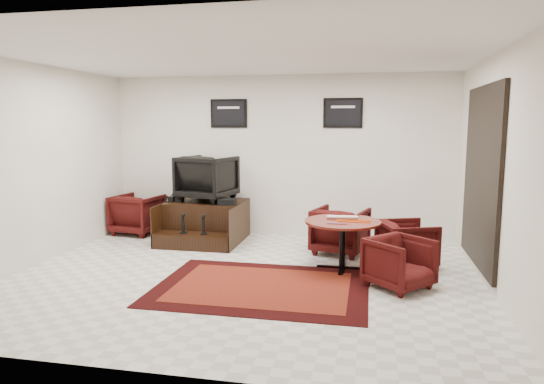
{
  "coord_description": "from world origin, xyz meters",
  "views": [
    {
      "loc": [
        1.56,
        -5.86,
        1.97
      ],
      "look_at": [
        0.2,
        0.9,
        1.0
      ],
      "focal_mm": 32.0,
      "sensor_mm": 36.0,
      "label": 1
    }
  ],
  "objects_px": {
    "meeting_table": "(343,227)",
    "table_chair_back": "(340,228)",
    "shine_podium": "(205,222)",
    "table_chair_window": "(407,241)",
    "shine_chair": "(207,176)",
    "table_chair_corner": "(400,260)",
    "armchair_side": "(138,212)"
  },
  "relations": [
    {
      "from": "table_chair_corner",
      "to": "table_chair_window",
      "type": "bearing_deg",
      "value": 33.83
    },
    {
      "from": "table_chair_back",
      "to": "table_chair_window",
      "type": "distance_m",
      "value": 1.08
    },
    {
      "from": "shine_chair",
      "to": "meeting_table",
      "type": "height_order",
      "value": "shine_chair"
    },
    {
      "from": "meeting_table",
      "to": "table_chair_corner",
      "type": "bearing_deg",
      "value": -42.05
    },
    {
      "from": "shine_podium",
      "to": "shine_chair",
      "type": "relative_size",
      "value": 1.54
    },
    {
      "from": "table_chair_back",
      "to": "table_chair_corner",
      "type": "xyz_separation_m",
      "value": [
        0.8,
        -1.47,
        -0.05
      ]
    },
    {
      "from": "armchair_side",
      "to": "table_chair_window",
      "type": "xyz_separation_m",
      "value": [
        4.61,
        -1.14,
        -0.04
      ]
    },
    {
      "from": "table_chair_window",
      "to": "meeting_table",
      "type": "bearing_deg",
      "value": 89.08
    },
    {
      "from": "shine_chair",
      "to": "table_chair_back",
      "type": "relative_size",
      "value": 1.11
    },
    {
      "from": "armchair_side",
      "to": "table_chair_back",
      "type": "xyz_separation_m",
      "value": [
        3.67,
        -0.63,
        -0.01
      ]
    },
    {
      "from": "armchair_side",
      "to": "shine_chair",
      "type": "bearing_deg",
      "value": -175.73
    },
    {
      "from": "armchair_side",
      "to": "meeting_table",
      "type": "relative_size",
      "value": 0.77
    },
    {
      "from": "armchair_side",
      "to": "table_chair_back",
      "type": "bearing_deg",
      "value": 178.89
    },
    {
      "from": "meeting_table",
      "to": "table_chair_back",
      "type": "relative_size",
      "value": 1.32
    },
    {
      "from": "shine_podium",
      "to": "meeting_table",
      "type": "bearing_deg",
      "value": -26.8
    },
    {
      "from": "shine_podium",
      "to": "table_chair_window",
      "type": "relative_size",
      "value": 1.88
    },
    {
      "from": "armchair_side",
      "to": "meeting_table",
      "type": "bearing_deg",
      "value": 167.5
    },
    {
      "from": "meeting_table",
      "to": "table_chair_window",
      "type": "bearing_deg",
      "value": 18.84
    },
    {
      "from": "shine_chair",
      "to": "armchair_side",
      "type": "distance_m",
      "value": 1.54
    },
    {
      "from": "shine_chair",
      "to": "table_chair_back",
      "type": "bearing_deg",
      "value": 180.0
    },
    {
      "from": "armchair_side",
      "to": "meeting_table",
      "type": "height_order",
      "value": "armchair_side"
    },
    {
      "from": "shine_chair",
      "to": "meeting_table",
      "type": "xyz_separation_m",
      "value": [
        2.38,
        -1.34,
        -0.51
      ]
    },
    {
      "from": "armchair_side",
      "to": "meeting_table",
      "type": "distance_m",
      "value": 4.01
    },
    {
      "from": "shine_chair",
      "to": "table_chair_corner",
      "type": "height_order",
      "value": "shine_chair"
    },
    {
      "from": "armchair_side",
      "to": "table_chair_window",
      "type": "height_order",
      "value": "armchair_side"
    },
    {
      "from": "table_chair_window",
      "to": "table_chair_corner",
      "type": "relative_size",
      "value": 1.04
    },
    {
      "from": "table_chair_back",
      "to": "table_chair_window",
      "type": "bearing_deg",
      "value": 166.95
    },
    {
      "from": "table_chair_back",
      "to": "table_chair_corner",
      "type": "height_order",
      "value": "table_chair_back"
    },
    {
      "from": "shine_podium",
      "to": "table_chair_corner",
      "type": "distance_m",
      "value": 3.61
    },
    {
      "from": "shine_podium",
      "to": "armchair_side",
      "type": "distance_m",
      "value": 1.39
    },
    {
      "from": "meeting_table",
      "to": "armchair_side",
      "type": "bearing_deg",
      "value": 158.93
    },
    {
      "from": "shine_chair",
      "to": "meeting_table",
      "type": "bearing_deg",
      "value": 163.41
    }
  ]
}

